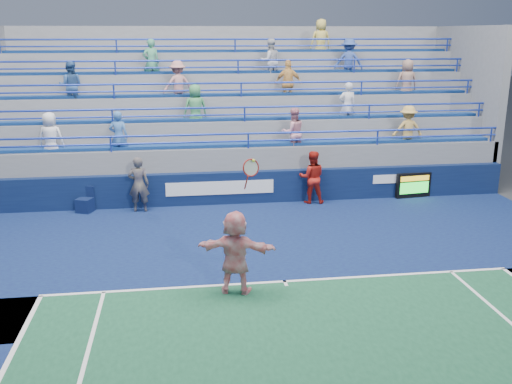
{
  "coord_description": "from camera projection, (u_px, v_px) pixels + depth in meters",
  "views": [
    {
      "loc": [
        -2.34,
        -11.98,
        5.6
      ],
      "look_at": [
        -0.32,
        2.5,
        1.5
      ],
      "focal_mm": 40.0,
      "sensor_mm": 36.0,
      "label": 1
    }
  ],
  "objects": [
    {
      "name": "tennis_player",
      "position": [
        235.0,
        252.0,
        12.49
      ],
      "size": [
        1.85,
        1.02,
        3.05
      ],
      "color": "white",
      "rests_on": "ground"
    },
    {
      "name": "ground",
      "position": [
        285.0,
        282.0,
        13.25
      ],
      "size": [
        120.0,
        120.0,
        0.0
      ],
      "primitive_type": "plane",
      "color": "#333538"
    },
    {
      "name": "serve_speed_board",
      "position": [
        413.0,
        185.0,
        19.91
      ],
      "size": [
        1.29,
        0.3,
        0.89
      ],
      "color": "black",
      "rests_on": "ground"
    },
    {
      "name": "line_judge",
      "position": [
        139.0,
        184.0,
        18.23
      ],
      "size": [
        0.68,
        0.47,
        1.82
      ],
      "primitive_type": "imported",
      "rotation": [
        0.0,
        0.0,
        3.09
      ],
      "color": "#131536",
      "rests_on": "ground"
    },
    {
      "name": "sponsor_wall",
      "position": [
        249.0,
        187.0,
        19.3
      ],
      "size": [
        18.0,
        0.32,
        1.1
      ],
      "color": "#0A163B",
      "rests_on": "ground"
    },
    {
      "name": "bleacher_stand",
      "position": [
        237.0,
        138.0,
        22.62
      ],
      "size": [
        18.0,
        5.6,
        6.13
      ],
      "color": "slate",
      "rests_on": "ground"
    },
    {
      "name": "judge_chair",
      "position": [
        85.0,
        204.0,
        18.35
      ],
      "size": [
        0.6,
        0.62,
        0.83
      ],
      "color": "#0C183D",
      "rests_on": "ground"
    },
    {
      "name": "ball_girl",
      "position": [
        312.0,
        177.0,
        19.18
      ],
      "size": [
        0.96,
        0.8,
        1.8
      ],
      "primitive_type": "imported",
      "rotation": [
        0.0,
        0.0,
        3.0
      ],
      "color": "#A81B13",
      "rests_on": "ground"
    }
  ]
}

